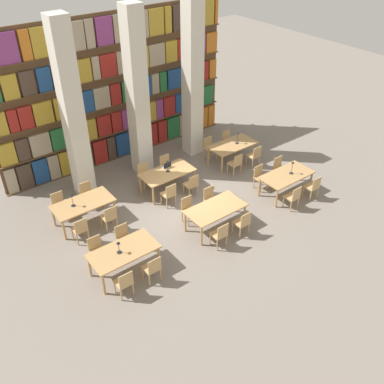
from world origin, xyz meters
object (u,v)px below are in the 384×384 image
at_px(chair_14, 109,217).
at_px(chair_21, 210,147).
at_px(reading_table_1, 216,210).
at_px(chair_1, 97,250).
at_px(chair_13, 60,204).
at_px(reading_table_5, 232,146).
at_px(pillar_right, 193,81).
at_px(chair_4, 220,234).
at_px(reading_table_3, 83,205).
at_px(desk_lamp_2, 72,198).
at_px(chair_2, 153,268).
at_px(chair_19, 166,166).
at_px(chair_9, 260,177).
at_px(chair_12, 80,229).
at_px(chair_11, 280,168).
at_px(pillar_left, 72,113).
at_px(chair_17, 145,174).
at_px(chair_23, 228,140).
at_px(chair_5, 189,209).
at_px(chair_6, 243,222).
at_px(chair_16, 169,194).
at_px(chair_18, 192,184).
at_px(reading_table_4, 167,174).
at_px(chair_0, 124,282).
at_px(desk_lamp_0, 118,245).
at_px(desk_lamp_4, 238,136).
at_px(chair_7, 211,199).
at_px(chair_22, 255,155).
at_px(chair_20, 236,163).
at_px(desk_lamp_1, 292,165).
at_px(laptop, 166,166).
at_px(reading_table_2, 287,176).
at_px(chair_3, 124,238).
at_px(pillar_center, 137,96).

height_order(chair_14, chair_21, same).
bearing_deg(reading_table_1, chair_1, 167.60).
xyz_separation_m(chair_13, reading_table_5, (6.76, -0.75, 0.22)).
bearing_deg(pillar_right, chair_4, -119.23).
height_order(reading_table_3, desk_lamp_2, desk_lamp_2).
relative_size(chair_2, reading_table_3, 0.46).
bearing_deg(desk_lamp_2, chair_19, 9.34).
relative_size(chair_9, chair_12, 1.00).
height_order(chair_11, reading_table_3, chair_11).
relative_size(pillar_left, reading_table_3, 3.19).
height_order(chair_14, chair_17, same).
bearing_deg(chair_23, chair_5, 34.06).
distance_m(chair_5, chair_13, 4.17).
bearing_deg(chair_6, chair_16, 109.53).
height_order(chair_18, reading_table_5, chair_18).
xyz_separation_m(chair_6, reading_table_4, (-0.47, 3.38, 0.22)).
bearing_deg(chair_18, chair_0, -148.02).
bearing_deg(chair_23, pillar_right, -34.22).
xyz_separation_m(desk_lamp_2, chair_17, (2.97, 0.64, -0.62)).
height_order(desk_lamp_0, chair_23, desk_lamp_0).
height_order(chair_13, chair_23, same).
xyz_separation_m(chair_6, desk_lamp_4, (2.87, 3.46, 0.62)).
bearing_deg(chair_7, chair_22, -159.22).
relative_size(pillar_left, chair_21, 6.89).
xyz_separation_m(pillar_right, reading_table_5, (0.73, -1.58, -2.31)).
xyz_separation_m(chair_14, chair_22, (6.24, 0.03, 0.00)).
bearing_deg(reading_table_1, chair_5, 120.96).
relative_size(chair_14, chair_20, 1.00).
bearing_deg(pillar_left, chair_6, -60.91).
bearing_deg(chair_23, chair_11, 92.26).
bearing_deg(desk_lamp_1, chair_21, 101.59).
bearing_deg(pillar_left, chair_0, -104.12).
height_order(chair_6, chair_20, same).
bearing_deg(reading_table_5, reading_table_1, -138.74).
bearing_deg(chair_4, pillar_right, 60.77).
bearing_deg(chair_7, chair_6, 90.00).
distance_m(chair_19, laptop, 0.67).
height_order(chair_5, chair_13, same).
bearing_deg(chair_9, pillar_right, -85.01).
distance_m(pillar_left, reading_table_2, 7.42).
relative_size(chair_12, chair_13, 1.00).
relative_size(chair_3, chair_9, 1.00).
height_order(chair_4, chair_21, same).
xyz_separation_m(pillar_center, desk_lamp_0, (-3.34, -4.29, -1.97)).
xyz_separation_m(chair_1, desk_lamp_4, (6.97, 1.88, 0.62)).
xyz_separation_m(chair_0, chair_12, (0.02, 2.68, 0.00)).
bearing_deg(reading_table_1, desk_lamp_0, 179.52).
distance_m(desk_lamp_0, chair_7, 3.90).
bearing_deg(chair_22, chair_4, -145.94).
height_order(chair_11, chair_18, same).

